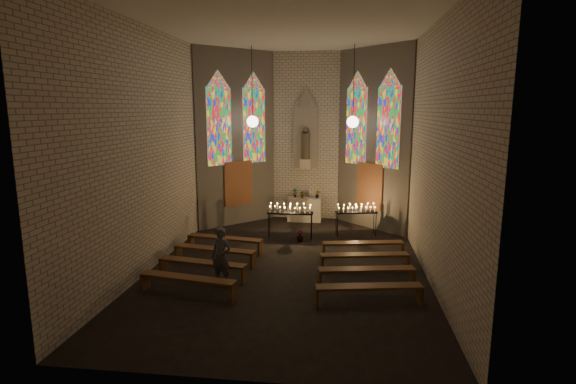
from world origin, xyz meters
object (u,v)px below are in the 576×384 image
at_px(altar, 304,209).
at_px(votive_stand_left, 290,210).
at_px(votive_stand_right, 356,210).
at_px(aisle_flower_pot, 300,236).
at_px(visitor, 221,257).

height_order(altar, votive_stand_left, votive_stand_left).
bearing_deg(votive_stand_right, aisle_flower_pot, -162.55).
xyz_separation_m(altar, aisle_flower_pot, (0.11, -3.04, -0.28)).
bearing_deg(altar, votive_stand_right, -42.67).
xyz_separation_m(votive_stand_right, visitor, (-3.71, -5.32, -0.18)).
distance_m(altar, visitor, 7.44).
bearing_deg(votive_stand_right, altar, 125.86).
xyz_separation_m(aisle_flower_pot, votive_stand_right, (1.99, 1.10, 0.75)).
height_order(aisle_flower_pot, votive_stand_left, votive_stand_left).
distance_m(votive_stand_left, visitor, 4.80).
height_order(altar, visitor, visitor).
bearing_deg(altar, aisle_flower_pot, -87.87).
bearing_deg(visitor, votive_stand_left, 89.67).
height_order(altar, aisle_flower_pot, altar).
height_order(altar, votive_stand_right, votive_stand_right).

